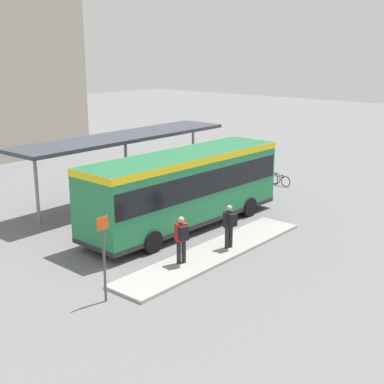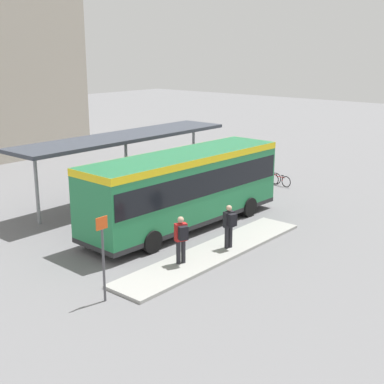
{
  "view_description": "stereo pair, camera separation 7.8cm",
  "coord_description": "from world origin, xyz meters",
  "px_view_note": "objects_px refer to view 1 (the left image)",
  "views": [
    {
      "loc": [
        -17.17,
        -15.01,
        7.77
      ],
      "look_at": [
        0.51,
        0.0,
        1.51
      ],
      "focal_mm": 50.0,
      "sensor_mm": 36.0,
      "label": 1
    },
    {
      "loc": [
        -17.12,
        -15.07,
        7.77
      ],
      "look_at": [
        0.51,
        0.0,
        1.51
      ],
      "focal_mm": 50.0,
      "sensor_mm": 36.0,
      "label": 2
    }
  ],
  "objects_px": {
    "city_bus": "(185,185)",
    "platform_sign": "(104,255)",
    "pedestrian_companion": "(182,237)",
    "bicycle_red": "(280,180)",
    "pedestrian_waiting": "(230,224)",
    "potted_planter_near_shelter": "(150,194)",
    "potted_planter_far_side": "(208,182)",
    "bicycle_black": "(268,177)"
  },
  "relations": [
    {
      "from": "city_bus",
      "to": "platform_sign",
      "type": "relative_size",
      "value": 3.71
    },
    {
      "from": "pedestrian_companion",
      "to": "bicycle_red",
      "type": "height_order",
      "value": "pedestrian_companion"
    },
    {
      "from": "pedestrian_companion",
      "to": "platform_sign",
      "type": "xyz_separation_m",
      "value": [
        -3.65,
        0.0,
        0.41
      ]
    },
    {
      "from": "city_bus",
      "to": "platform_sign",
      "type": "distance_m",
      "value": 7.73
    },
    {
      "from": "pedestrian_waiting",
      "to": "pedestrian_companion",
      "type": "relative_size",
      "value": 0.98
    },
    {
      "from": "pedestrian_companion",
      "to": "potted_planter_near_shelter",
      "type": "bearing_deg",
      "value": -11.88
    },
    {
      "from": "pedestrian_waiting",
      "to": "platform_sign",
      "type": "height_order",
      "value": "platform_sign"
    },
    {
      "from": "city_bus",
      "to": "pedestrian_companion",
      "type": "height_order",
      "value": "city_bus"
    },
    {
      "from": "potted_planter_far_side",
      "to": "bicycle_black",
      "type": "bearing_deg",
      "value": -13.89
    },
    {
      "from": "pedestrian_waiting",
      "to": "bicycle_red",
      "type": "xyz_separation_m",
      "value": [
        10.25,
        3.94,
        -0.79
      ]
    },
    {
      "from": "pedestrian_waiting",
      "to": "potted_planter_near_shelter",
      "type": "height_order",
      "value": "pedestrian_waiting"
    },
    {
      "from": "pedestrian_waiting",
      "to": "bicycle_black",
      "type": "height_order",
      "value": "pedestrian_waiting"
    },
    {
      "from": "city_bus",
      "to": "bicycle_red",
      "type": "distance_m",
      "value": 9.33
    },
    {
      "from": "pedestrian_companion",
      "to": "potted_planter_far_side",
      "type": "relative_size",
      "value": 1.36
    },
    {
      "from": "pedestrian_companion",
      "to": "bicycle_black",
      "type": "distance_m",
      "value": 13.53
    },
    {
      "from": "potted_planter_far_side",
      "to": "platform_sign",
      "type": "bearing_deg",
      "value": -155.55
    },
    {
      "from": "city_bus",
      "to": "pedestrian_companion",
      "type": "distance_m",
      "value": 4.62
    },
    {
      "from": "potted_planter_near_shelter",
      "to": "city_bus",
      "type": "bearing_deg",
      "value": -108.11
    },
    {
      "from": "pedestrian_companion",
      "to": "bicycle_black",
      "type": "bearing_deg",
      "value": -46.26
    },
    {
      "from": "bicycle_black",
      "to": "platform_sign",
      "type": "bearing_deg",
      "value": 101.17
    },
    {
      "from": "city_bus",
      "to": "pedestrian_waiting",
      "type": "relative_size",
      "value": 5.94
    },
    {
      "from": "potted_planter_near_shelter",
      "to": "potted_planter_far_side",
      "type": "relative_size",
      "value": 1.03
    },
    {
      "from": "bicycle_red",
      "to": "platform_sign",
      "type": "xyz_separation_m",
      "value": [
        -16.31,
        -3.55,
        1.23
      ]
    },
    {
      "from": "pedestrian_waiting",
      "to": "bicycle_red",
      "type": "height_order",
      "value": "pedestrian_waiting"
    },
    {
      "from": "pedestrian_waiting",
      "to": "pedestrian_companion",
      "type": "distance_m",
      "value": 2.44
    },
    {
      "from": "pedestrian_companion",
      "to": "platform_sign",
      "type": "height_order",
      "value": "platform_sign"
    },
    {
      "from": "bicycle_red",
      "to": "potted_planter_near_shelter",
      "type": "distance_m",
      "value": 8.52
    },
    {
      "from": "pedestrian_waiting",
      "to": "bicycle_red",
      "type": "relative_size",
      "value": 1.16
    },
    {
      "from": "bicycle_red",
      "to": "potted_planter_far_side",
      "type": "relative_size",
      "value": 1.15
    },
    {
      "from": "pedestrian_companion",
      "to": "city_bus",
      "type": "bearing_deg",
      "value": -25.59
    },
    {
      "from": "bicycle_red",
      "to": "platform_sign",
      "type": "relative_size",
      "value": 0.54
    },
    {
      "from": "bicycle_black",
      "to": "potted_planter_far_side",
      "type": "xyz_separation_m",
      "value": [
        -4.34,
        1.07,
        0.33
      ]
    },
    {
      "from": "city_bus",
      "to": "bicycle_black",
      "type": "relative_size",
      "value": 6.29
    },
    {
      "from": "platform_sign",
      "to": "potted_planter_near_shelter",
      "type": "bearing_deg",
      "value": 36.84
    },
    {
      "from": "bicycle_black",
      "to": "potted_planter_far_side",
      "type": "distance_m",
      "value": 4.48
    },
    {
      "from": "pedestrian_companion",
      "to": "bicycle_black",
      "type": "xyz_separation_m",
      "value": [
        12.76,
        4.42,
        -0.79
      ]
    },
    {
      "from": "potted_planter_near_shelter",
      "to": "platform_sign",
      "type": "xyz_separation_m",
      "value": [
        -8.21,
        -6.15,
        0.86
      ]
    },
    {
      "from": "pedestrian_waiting",
      "to": "potted_planter_near_shelter",
      "type": "bearing_deg",
      "value": -3.85
    },
    {
      "from": "pedestrian_waiting",
      "to": "potted_planter_far_side",
      "type": "bearing_deg",
      "value": -31.3
    },
    {
      "from": "city_bus",
      "to": "potted_planter_far_side",
      "type": "distance_m",
      "value": 5.7
    },
    {
      "from": "potted_planter_near_shelter",
      "to": "potted_planter_far_side",
      "type": "xyz_separation_m",
      "value": [
        3.86,
        -0.66,
        -0.01
      ]
    },
    {
      "from": "bicycle_black",
      "to": "platform_sign",
      "type": "xyz_separation_m",
      "value": [
        -16.42,
        -4.42,
        1.2
      ]
    }
  ]
}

